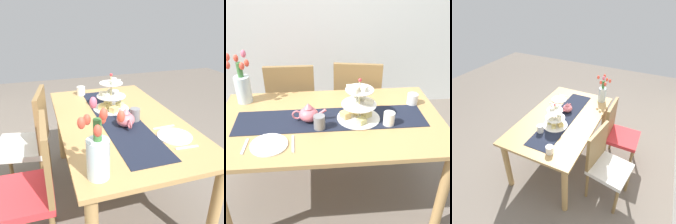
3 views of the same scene
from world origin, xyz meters
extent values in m
plane|color=#6B6056|center=(0.00, 0.00, 0.00)|extent=(8.00, 8.00, 0.00)
cube|color=tan|center=(0.00, 0.00, 0.71)|extent=(1.57, 0.91, 0.03)
cylinder|color=tan|center=(-0.72, -0.39, 0.35)|extent=(0.07, 0.07, 0.70)
cylinder|color=tan|center=(0.72, -0.39, 0.35)|extent=(0.07, 0.07, 0.70)
cylinder|color=tan|center=(-0.72, 0.39, 0.35)|extent=(0.07, 0.07, 0.70)
cylinder|color=tan|center=(0.72, 0.39, 0.35)|extent=(0.07, 0.07, 0.70)
cylinder|color=olive|center=(-0.13, 0.93, 0.21)|extent=(0.04, 0.04, 0.41)
cylinder|color=olive|center=(-0.49, 0.94, 0.21)|extent=(0.04, 0.04, 0.41)
cylinder|color=olive|center=(-0.14, 0.57, 0.21)|extent=(0.04, 0.04, 0.41)
cylinder|color=olive|center=(-0.50, 0.58, 0.21)|extent=(0.04, 0.04, 0.41)
cube|color=red|center=(-0.31, 0.76, 0.43)|extent=(0.43, 0.43, 0.05)
cube|color=olive|center=(-0.32, 0.57, 0.69)|extent=(0.42, 0.04, 0.45)
cylinder|color=olive|center=(0.51, 0.90, 0.21)|extent=(0.04, 0.04, 0.41)
cylinder|color=olive|center=(0.16, 0.97, 0.21)|extent=(0.04, 0.04, 0.41)
cylinder|color=olive|center=(0.45, 0.55, 0.21)|extent=(0.04, 0.04, 0.41)
cylinder|color=olive|center=(0.10, 0.61, 0.21)|extent=(0.04, 0.04, 0.41)
cube|color=silver|center=(0.31, 0.76, 0.43)|extent=(0.49, 0.49, 0.05)
cube|color=olive|center=(0.27, 0.57, 0.69)|extent=(0.42, 0.11, 0.45)
cube|color=black|center=(0.00, 0.01, 0.73)|extent=(1.32, 0.30, 0.00)
cylinder|color=beige|center=(0.19, 0.00, 0.87)|extent=(0.01, 0.01, 0.28)
cylinder|color=white|center=(0.19, 0.00, 0.73)|extent=(0.30, 0.30, 0.01)
cylinder|color=white|center=(0.19, 0.00, 0.84)|extent=(0.24, 0.24, 0.01)
cylinder|color=white|center=(0.19, 0.00, 0.95)|extent=(0.19, 0.19, 0.01)
cube|color=#E3D07C|center=(0.25, 0.01, 0.76)|extent=(0.07, 0.07, 0.04)
cube|color=#E6CA76|center=(0.19, 0.07, 0.76)|extent=(0.09, 0.09, 0.04)
cube|color=#EAC374|center=(0.10, 0.01, 0.76)|extent=(0.08, 0.08, 0.05)
cube|color=#D4CE82|center=(0.20, -0.08, 0.76)|extent=(0.07, 0.07, 0.04)
cube|color=#EDE5C1|center=(0.26, -0.01, 0.86)|extent=(0.07, 0.06, 0.03)
cube|color=#F0E8C7|center=(0.23, 0.06, 0.86)|extent=(0.05, 0.07, 0.03)
cube|color=silver|center=(0.18, 0.05, 0.86)|extent=(0.06, 0.07, 0.03)
cube|color=silver|center=(0.14, 0.00, 0.97)|extent=(0.06, 0.04, 0.03)
cube|color=beige|center=(0.16, -0.04, 0.97)|extent=(0.06, 0.07, 0.03)
cube|color=beige|center=(0.21, -0.02, 0.97)|extent=(0.06, 0.07, 0.03)
sphere|color=red|center=(0.19, 0.00, 1.02)|extent=(0.02, 0.02, 0.02)
ellipsoid|color=#D66B75|center=(-0.15, 0.00, 0.78)|extent=(0.13, 0.13, 0.10)
cone|color=#D66B75|center=(-0.15, 0.00, 0.85)|extent=(0.06, 0.06, 0.04)
cylinder|color=#D66B75|center=(-0.06, 0.00, 0.79)|extent=(0.07, 0.02, 0.06)
torus|color=#D66B75|center=(-0.23, 0.00, 0.78)|extent=(0.07, 0.01, 0.07)
cylinder|color=silver|center=(-0.64, 0.33, 0.83)|extent=(0.12, 0.12, 0.21)
cylinder|color=#3D7538|center=(-0.64, 0.33, 0.98)|extent=(0.04, 0.04, 0.12)
ellipsoid|color=#E5607A|center=(-0.60, 0.33, 1.11)|extent=(0.04, 0.04, 0.06)
ellipsoid|color=#EF4C38|center=(-0.60, 0.37, 1.03)|extent=(0.04, 0.04, 0.06)
ellipsoid|color=#EF4C38|center=(-0.68, 0.41, 1.05)|extent=(0.04, 0.04, 0.06)
ellipsoid|color=#EF4C38|center=(-0.74, 0.35, 1.03)|extent=(0.04, 0.04, 0.06)
ellipsoid|color=#EF4C38|center=(-0.71, 0.32, 1.09)|extent=(0.04, 0.04, 0.06)
ellipsoid|color=#EF4C38|center=(-0.69, 0.23, 1.07)|extent=(0.04, 0.04, 0.06)
ellipsoid|color=#EF4C38|center=(-0.62, 0.30, 1.03)|extent=(0.04, 0.04, 0.06)
cylinder|color=white|center=(0.63, 0.17, 0.77)|extent=(0.08, 0.08, 0.08)
cylinder|color=white|center=(-0.40, -0.25, 0.73)|extent=(0.23, 0.23, 0.01)
cube|color=silver|center=(-0.54, -0.25, 0.73)|extent=(0.02, 0.15, 0.01)
cube|color=silver|center=(-0.25, -0.25, 0.73)|extent=(0.02, 0.17, 0.01)
cylinder|color=slate|center=(-0.08, -0.10, 0.78)|extent=(0.08, 0.08, 0.09)
cylinder|color=white|center=(0.39, -0.09, 0.77)|extent=(0.08, 0.08, 0.09)
camera|label=1|loc=(-1.62, 0.57, 1.50)|focal=39.00mm
camera|label=2|loc=(-0.10, -1.65, 1.78)|focal=45.09mm
camera|label=3|loc=(1.90, 0.97, 2.21)|focal=31.86mm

